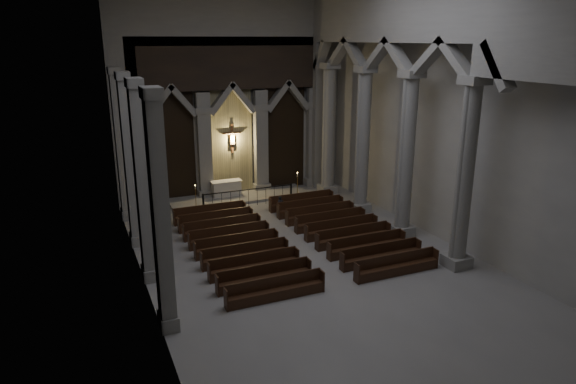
% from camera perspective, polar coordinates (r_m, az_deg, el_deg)
% --- Properties ---
extents(room, '(24.00, 24.10, 12.00)m').
position_cam_1_polar(room, '(20.43, 3.36, 11.64)').
color(room, gray).
rests_on(room, ground).
extents(sanctuary_wall, '(14.00, 0.77, 12.00)m').
position_cam_1_polar(sanctuary_wall, '(31.23, -6.31, 11.49)').
color(sanctuary_wall, gray).
rests_on(sanctuary_wall, ground).
extents(right_arcade, '(1.00, 24.00, 12.00)m').
position_cam_1_polar(right_arcade, '(24.43, 13.85, 12.55)').
color(right_arcade, gray).
rests_on(right_arcade, ground).
extents(left_pilasters, '(0.60, 13.00, 8.03)m').
position_cam_1_polar(left_pilasters, '(22.52, -16.55, 1.90)').
color(left_pilasters, gray).
rests_on(left_pilasters, ground).
extents(sanctuary_step, '(8.50, 2.60, 0.15)m').
position_cam_1_polar(sanctuary_step, '(31.61, -5.43, -0.53)').
color(sanctuary_step, gray).
rests_on(sanctuary_step, ground).
extents(altar, '(1.87, 0.75, 0.95)m').
position_cam_1_polar(altar, '(31.53, -6.86, 0.43)').
color(altar, beige).
rests_on(altar, sanctuary_step).
extents(altar_rail, '(5.46, 0.09, 1.07)m').
position_cam_1_polar(altar_rail, '(29.80, -4.41, -0.29)').
color(altar_rail, black).
rests_on(altar_rail, ground).
extents(candle_stand_left, '(0.23, 0.23, 1.37)m').
position_cam_1_polar(candle_stand_left, '(30.02, -10.19, -1.07)').
color(candle_stand_left, olive).
rests_on(candle_stand_left, ground).
extents(candle_stand_right, '(0.26, 0.26, 1.53)m').
position_cam_1_polar(candle_stand_right, '(31.68, 1.05, 0.23)').
color(candle_stand_right, olive).
rests_on(candle_stand_right, ground).
extents(pews, '(9.30, 9.88, 0.87)m').
position_cam_1_polar(pews, '(24.46, 0.35, -5.17)').
color(pews, black).
rests_on(pews, ground).
extents(worshipper, '(0.40, 0.27, 1.07)m').
position_cam_1_polar(worshipper, '(28.35, -0.83, -1.51)').
color(worshipper, black).
rests_on(worshipper, ground).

